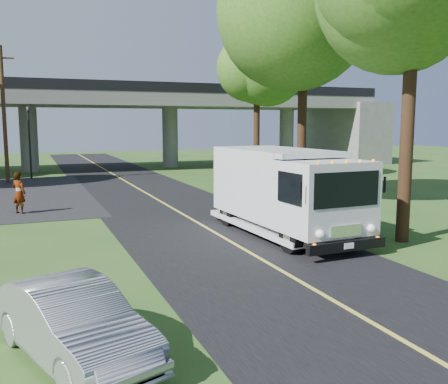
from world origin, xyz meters
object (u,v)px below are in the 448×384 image
pedestrian (19,193)px  traffic_signal (29,134)px  silver_sedan (72,322)px  step_van (285,189)px  utility_pole (4,114)px  tree_right_far (261,61)px  tree_right_mid (310,2)px

pedestrian → traffic_signal: bearing=-49.2°
silver_sedan → pedestrian: size_ratio=2.14×
step_van → pedestrian: step_van is taller
traffic_signal → silver_sedan: (0.30, -29.76, -2.54)m
utility_pole → tree_right_far: bearing=-14.0°
tree_right_far → step_van: 19.14m
silver_sedan → step_van: bearing=22.0°
traffic_signal → utility_pole: utility_pole is taller
tree_right_far → pedestrian: (-15.87, -8.42, -7.37)m
tree_right_far → silver_sedan: size_ratio=2.75×
traffic_signal → step_van: 24.18m
step_van → pedestrian: 12.03m
utility_pole → silver_sedan: (1.80, -27.76, -3.94)m
traffic_signal → step_van: traffic_signal is taller
tree_right_mid → silver_sedan: size_ratio=3.18×
step_van → pedestrian: bearing=134.9°
tree_right_far → silver_sedan: bearing=-122.3°
tree_right_far → traffic_signal: bearing=157.9°
step_van → pedestrian: (-8.86, 8.11, -0.73)m
tree_right_far → pedestrian: bearing=-152.1°
tree_right_far → pedestrian: 19.41m
silver_sedan → pedestrian: pedestrian is taller
tree_right_far → pedestrian: size_ratio=5.87×
step_van → silver_sedan: (-7.90, -7.06, -1.01)m
silver_sedan → pedestrian: 15.21m
traffic_signal → silver_sedan: traffic_signal is taller
tree_right_mid → silver_sedan: (-12.11, -12.59, -8.95)m
tree_right_mid → pedestrian: size_ratio=6.80×
utility_pole → tree_right_far: 17.61m
step_van → silver_sedan: size_ratio=1.86×
utility_pole → tree_right_far: size_ratio=0.82×
traffic_signal → utility_pole: (-1.50, -2.00, 1.40)m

